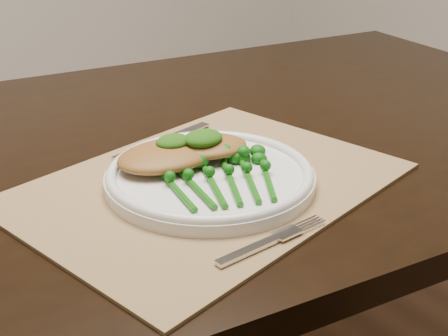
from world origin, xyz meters
TOP-DOWN VIEW (x-y plane):
  - dining_table at (-0.03, 0.06)m, footprint 1.71×1.12m
  - placemat at (-0.09, -0.11)m, footprint 0.56×0.45m
  - dinner_plate at (-0.09, -0.11)m, footprint 0.28×0.28m
  - knife at (-0.08, 0.04)m, footprint 0.19×0.06m
  - fork at (-0.10, -0.28)m, footprint 0.16×0.02m
  - chicken_fillet_left at (-0.12, -0.06)m, footprint 0.15×0.11m
  - chicken_fillet_right at (-0.06, -0.07)m, footprint 0.14×0.13m
  - pesto_dollop_left at (-0.11, -0.05)m, footprint 0.05×0.04m
  - pesto_dollop_right at (-0.07, -0.07)m, footprint 0.06×0.05m
  - broccolini_bundle at (-0.09, -0.15)m, footprint 0.19×0.20m

SIDE VIEW (x-z plane):
  - dining_table at x=-0.03m, z-range 0.00..0.75m
  - placemat at x=-0.09m, z-range 0.75..0.75m
  - fork at x=-0.10m, z-range 0.76..0.76m
  - knife at x=-0.08m, z-range 0.76..0.76m
  - dinner_plate at x=-0.09m, z-range 0.75..0.78m
  - broccolini_bundle at x=-0.09m, z-range 0.76..0.79m
  - chicken_fillet_left at x=-0.12m, z-range 0.77..0.80m
  - chicken_fillet_right at x=-0.06m, z-range 0.78..0.80m
  - pesto_dollop_left at x=-0.11m, z-range 0.79..0.81m
  - pesto_dollop_right at x=-0.07m, z-range 0.79..0.81m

